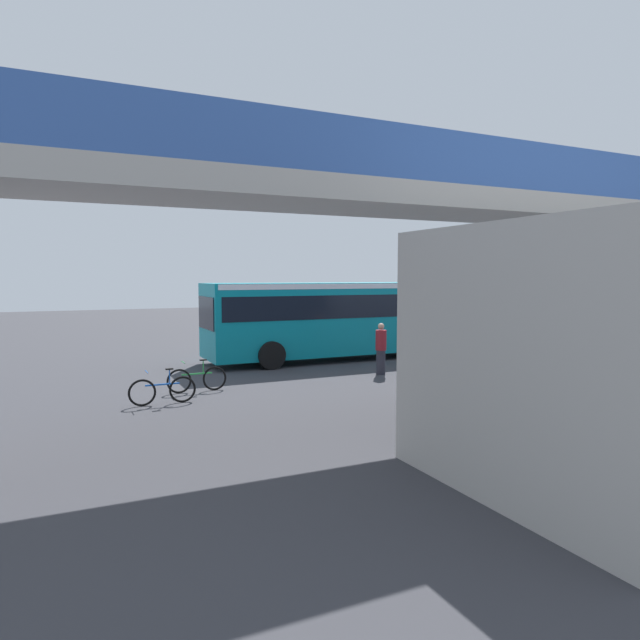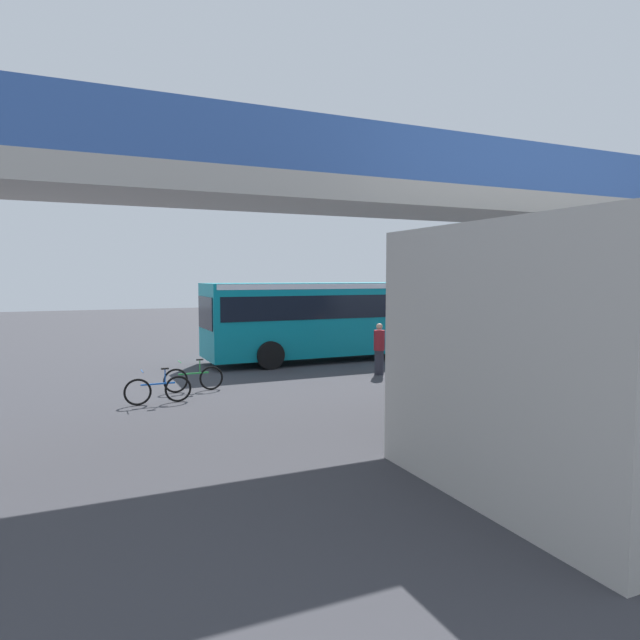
{
  "view_description": "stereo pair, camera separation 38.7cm",
  "coord_description": "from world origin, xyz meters",
  "px_view_note": "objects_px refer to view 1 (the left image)",
  "views": [
    {
      "loc": [
        11.59,
        20.47,
        3.41
      ],
      "look_at": [
        1.89,
        -0.21,
        1.6
      ],
      "focal_mm": 30.96,
      "sensor_mm": 36.0,
      "label": 1
    },
    {
      "loc": [
        11.23,
        20.63,
        3.41
      ],
      "look_at": [
        1.89,
        -0.21,
        1.6
      ],
      "focal_mm": 30.96,
      "sensor_mm": 36.0,
      "label": 2
    }
  ],
  "objects_px": {
    "city_bus": "(344,313)",
    "parked_van": "(599,327)",
    "traffic_sign": "(393,305)",
    "pedestrian": "(381,349)",
    "bicycle_blue": "(163,390)",
    "bicycle_green": "(197,379)"
  },
  "relations": [
    {
      "from": "city_bus",
      "to": "parked_van",
      "type": "relative_size",
      "value": 2.4
    },
    {
      "from": "city_bus",
      "to": "traffic_sign",
      "type": "bearing_deg",
      "value": -138.76
    },
    {
      "from": "pedestrian",
      "to": "bicycle_blue",
      "type": "bearing_deg",
      "value": 10.61
    },
    {
      "from": "bicycle_green",
      "to": "traffic_sign",
      "type": "xyz_separation_m",
      "value": [
        -12.5,
        -8.87,
        1.52
      ]
    },
    {
      "from": "parked_van",
      "to": "bicycle_green",
      "type": "relative_size",
      "value": 2.71
    },
    {
      "from": "bicycle_blue",
      "to": "parked_van",
      "type": "bearing_deg",
      "value": -174.82
    },
    {
      "from": "parked_van",
      "to": "bicycle_blue",
      "type": "relative_size",
      "value": 2.71
    },
    {
      "from": "traffic_sign",
      "to": "bicycle_blue",
      "type": "bearing_deg",
      "value": 36.38
    },
    {
      "from": "city_bus",
      "to": "parked_van",
      "type": "distance_m",
      "value": 11.36
    },
    {
      "from": "city_bus",
      "to": "parked_van",
      "type": "xyz_separation_m",
      "value": [
        -10.76,
        3.57,
        -0.7
      ]
    },
    {
      "from": "parked_van",
      "to": "traffic_sign",
      "type": "bearing_deg",
      "value": -57.7
    },
    {
      "from": "city_bus",
      "to": "pedestrian",
      "type": "bearing_deg",
      "value": 81.59
    },
    {
      "from": "city_bus",
      "to": "pedestrian",
      "type": "relative_size",
      "value": 6.44
    },
    {
      "from": "pedestrian",
      "to": "traffic_sign",
      "type": "bearing_deg",
      "value": -124.91
    },
    {
      "from": "traffic_sign",
      "to": "bicycle_green",
      "type": "bearing_deg",
      "value": 35.37
    },
    {
      "from": "pedestrian",
      "to": "traffic_sign",
      "type": "distance_m",
      "value": 10.6
    },
    {
      "from": "bicycle_blue",
      "to": "pedestrian",
      "type": "relative_size",
      "value": 0.99
    },
    {
      "from": "bicycle_blue",
      "to": "traffic_sign",
      "type": "height_order",
      "value": "traffic_sign"
    },
    {
      "from": "city_bus",
      "to": "parked_van",
      "type": "height_order",
      "value": "city_bus"
    },
    {
      "from": "city_bus",
      "to": "bicycle_blue",
      "type": "relative_size",
      "value": 6.52
    },
    {
      "from": "bicycle_blue",
      "to": "bicycle_green",
      "type": "bearing_deg",
      "value": -134.42
    },
    {
      "from": "bicycle_green",
      "to": "traffic_sign",
      "type": "relative_size",
      "value": 0.63
    }
  ]
}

